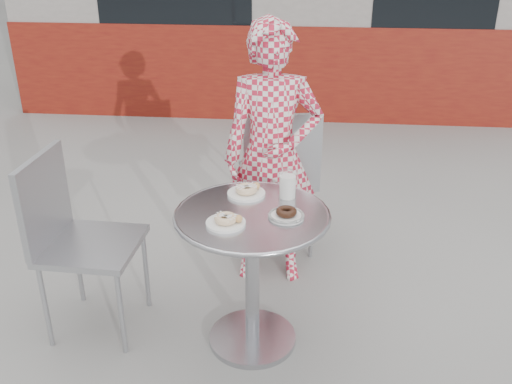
# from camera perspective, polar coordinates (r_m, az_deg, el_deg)

# --- Properties ---
(ground) EXTENTS (60.00, 60.00, 0.00)m
(ground) POSITION_cam_1_polar(r_m,az_deg,el_deg) (3.06, 0.21, -14.24)
(ground) COLOR #9B9994
(ground) RESTS_ON ground
(bistro_table) EXTENTS (0.73, 0.73, 0.74)m
(bistro_table) POSITION_cam_1_polar(r_m,az_deg,el_deg) (2.71, -0.38, -5.50)
(bistro_table) COLOR silver
(bistro_table) RESTS_ON ground
(chair_far) EXTENTS (0.54, 0.54, 0.97)m
(chair_far) POSITION_cam_1_polar(r_m,az_deg,el_deg) (3.70, 2.11, -1.21)
(chair_far) COLOR #A2A4A9
(chair_far) RESTS_ON ground
(chair_left) EXTENTS (0.48, 0.47, 0.96)m
(chair_left) POSITION_cam_1_polar(r_m,az_deg,el_deg) (3.08, -15.88, -8.23)
(chair_left) COLOR #A2A4A9
(chair_left) RESTS_ON ground
(seated_person) EXTENTS (0.58, 0.41, 1.52)m
(seated_person) POSITION_cam_1_polar(r_m,az_deg,el_deg) (3.20, 1.64, 3.55)
(seated_person) COLOR #B21B33
(seated_person) RESTS_ON ground
(plate_far) EXTENTS (0.19, 0.19, 0.05)m
(plate_far) POSITION_cam_1_polar(r_m,az_deg,el_deg) (2.80, -0.92, 0.11)
(plate_far) COLOR white
(plate_far) RESTS_ON bistro_table
(plate_near) EXTENTS (0.18, 0.18, 0.05)m
(plate_near) POSITION_cam_1_polar(r_m,az_deg,el_deg) (2.53, -2.98, -2.87)
(plate_near) COLOR white
(plate_near) RESTS_ON bistro_table
(plate_checker) EXTENTS (0.17, 0.17, 0.04)m
(plate_checker) POSITION_cam_1_polar(r_m,az_deg,el_deg) (2.59, 3.05, -2.24)
(plate_checker) COLOR white
(plate_checker) RESTS_ON bistro_table
(milk_cup) EXTENTS (0.09, 0.09, 0.13)m
(milk_cup) POSITION_cam_1_polar(r_m,az_deg,el_deg) (2.75, 3.19, 0.66)
(milk_cup) COLOR white
(milk_cup) RESTS_ON bistro_table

